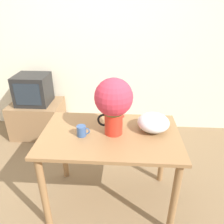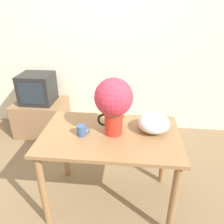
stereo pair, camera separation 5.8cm
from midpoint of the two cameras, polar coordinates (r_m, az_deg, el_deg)
ground_plane at (r=2.27m, az=-8.32°, el=-25.69°), size 12.00×12.00×0.00m
wall_back at (r=3.17m, az=-3.47°, el=17.83°), size 8.00×0.05×2.60m
table at (r=1.95m, az=-1.28°, el=-8.88°), size 1.18×0.74×0.79m
flower_vase at (r=1.74m, az=-0.53°, el=2.68°), size 0.31×0.31×0.49m
coffee_mug at (r=1.84m, az=-8.80°, el=-4.91°), size 0.11×0.08×0.09m
white_bowl at (r=1.91m, az=9.89°, el=-2.72°), size 0.28×0.28×0.15m
tv_stand at (r=3.42m, az=-19.18°, el=-1.59°), size 0.71×0.54×0.50m
tv_set at (r=3.24m, az=-20.39°, el=5.55°), size 0.44×0.40×0.41m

